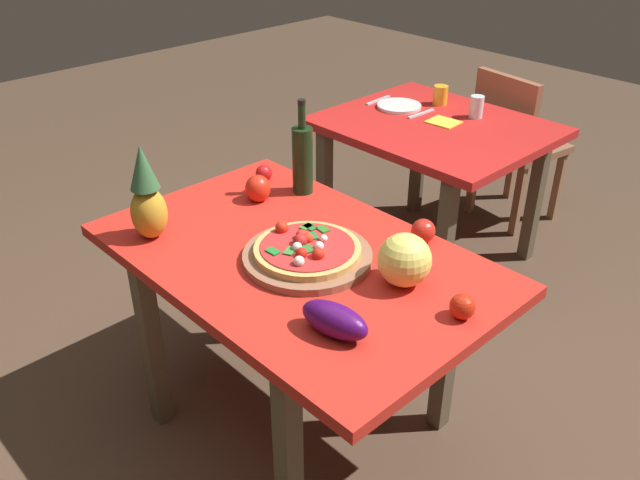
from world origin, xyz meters
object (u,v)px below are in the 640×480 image
(tomato_at_corner, at_px, (462,307))
(background_table, at_px, (434,144))
(bell_pepper, at_px, (258,188))
(fork_utensil, at_px, (378,100))
(tomato_near_board, at_px, (423,231))
(drinking_glass_water, at_px, (476,107))
(drinking_glass_juice, at_px, (440,95))
(melon, at_px, (404,260))
(wine_bottle, at_px, (302,158))
(knife_utensil, at_px, (421,114))
(dining_chair, at_px, (513,140))
(pizza_board, at_px, (308,256))
(tomato_by_bottle, at_px, (264,173))
(napkin_folded, at_px, (444,122))
(pizza, at_px, (307,248))
(eggplant, at_px, (335,320))
(display_table, at_px, (297,277))
(pineapple_left, at_px, (147,197))
(dinner_plate, at_px, (399,106))

(tomato_at_corner, bearing_deg, background_table, 130.33)
(bell_pepper, bearing_deg, fork_utensil, 111.27)
(bell_pepper, bearing_deg, tomato_near_board, 18.29)
(tomato_at_corner, xyz_separation_m, drinking_glass_water, (-0.90, 1.35, 0.02))
(background_table, xyz_separation_m, drinking_glass_juice, (-0.16, 0.23, 0.15))
(bell_pepper, xyz_separation_m, tomato_near_board, (0.60, 0.20, -0.01))
(melon, bearing_deg, wine_bottle, 163.25)
(knife_utensil, bearing_deg, dining_chair, 75.91)
(pizza_board, height_order, tomato_by_bottle, tomato_by_bottle)
(dining_chair, height_order, wine_bottle, wine_bottle)
(tomato_near_board, bearing_deg, drinking_glass_water, 117.08)
(background_table, height_order, dining_chair, dining_chair)
(dining_chair, distance_m, napkin_folded, 0.66)
(dining_chair, xyz_separation_m, knife_utensil, (-0.17, -0.60, 0.25))
(pizza_board, height_order, pizza, pizza)
(pizza, height_order, eggplant, eggplant)
(display_table, xyz_separation_m, fork_utensil, (-0.82, 1.30, 0.09))
(tomato_by_bottle, bearing_deg, bell_pepper, -46.80)
(tomato_at_corner, bearing_deg, pineapple_left, -158.65)
(background_table, bearing_deg, dinner_plate, 170.61)
(tomato_near_board, bearing_deg, tomato_at_corner, -36.35)
(pineapple_left, height_order, napkin_folded, pineapple_left)
(wine_bottle, bearing_deg, tomato_at_corner, -13.48)
(pizza_board, bearing_deg, bell_pepper, 161.22)
(tomato_near_board, relative_size, knife_utensil, 0.44)
(drinking_glass_juice, xyz_separation_m, napkin_folded, (0.18, -0.20, -0.04))
(dinner_plate, distance_m, knife_utensil, 0.14)
(display_table, distance_m, dinner_plate, 1.47)
(pineapple_left, bearing_deg, knife_utensil, 94.84)
(background_table, bearing_deg, pizza_board, -69.46)
(pineapple_left, xyz_separation_m, fork_utensil, (-0.41, 1.57, -0.14))
(display_table, bearing_deg, wine_bottle, 134.99)
(drinking_glass_juice, height_order, dinner_plate, drinking_glass_juice)
(wine_bottle, height_order, bell_pepper, wine_bottle)
(bell_pepper, xyz_separation_m, drinking_glass_juice, (-0.20, 1.34, 0.00))
(melon, bearing_deg, eggplant, -84.55)
(eggplant, bearing_deg, melon, 95.45)
(melon, relative_size, bell_pepper, 1.57)
(display_table, relative_size, bell_pepper, 12.69)
(pizza, height_order, tomato_at_corner, pizza)
(pizza_board, relative_size, tomato_by_bottle, 6.29)
(drinking_glass_juice, xyz_separation_m, fork_utensil, (-0.25, -0.19, -0.04))
(knife_utensil, bearing_deg, drinking_glass_juice, 101.97)
(napkin_folded, bearing_deg, tomato_at_corner, -50.98)
(bell_pepper, height_order, drinking_glass_juice, bell_pepper)
(tomato_by_bottle, relative_size, knife_utensil, 0.36)
(fork_utensil, bearing_deg, display_table, -60.80)
(dining_chair, distance_m, dinner_plate, 0.73)
(dinner_plate, bearing_deg, napkin_folded, -2.29)
(wine_bottle, relative_size, tomato_near_board, 4.47)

